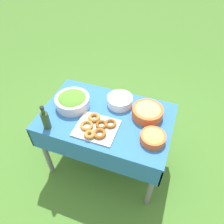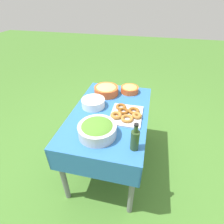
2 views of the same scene
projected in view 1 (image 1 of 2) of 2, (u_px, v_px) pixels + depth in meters
name	position (u px, v px, depth m)	size (l,w,h in m)	color
ground_plane	(107.00, 161.00, 2.49)	(14.00, 14.00, 0.00)	#477A2D
picnic_table	(106.00, 124.00, 2.05)	(1.19, 0.75, 0.74)	#2D6BB2
salad_bowl	(73.00, 101.00, 2.02)	(0.32, 0.32, 0.12)	silver
pasta_bowl	(148.00, 112.00, 1.93)	(0.27, 0.27, 0.11)	#E05B28
donut_platter	(97.00, 127.00, 1.85)	(0.35, 0.32, 0.05)	silver
plate_stack	(120.00, 101.00, 2.05)	(0.24, 0.24, 0.08)	white
olive_oil_bottle	(46.00, 120.00, 1.81)	(0.07, 0.07, 0.24)	#2D4723
fruit_bowl	(153.00, 137.00, 1.74)	(0.21, 0.21, 0.08)	#E05B28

